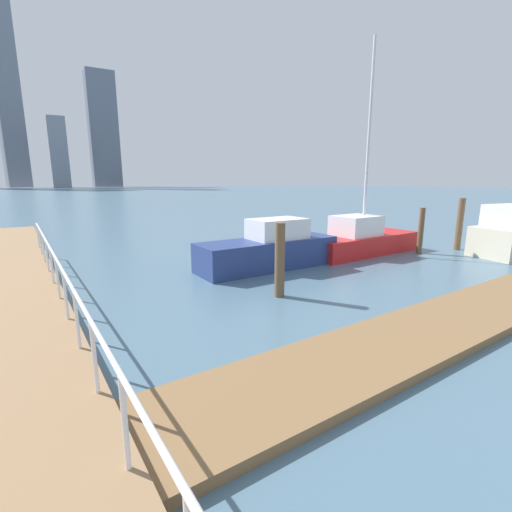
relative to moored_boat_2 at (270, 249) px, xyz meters
name	(u,v)px	position (x,y,z in m)	size (l,w,h in m)	color
ground_plane	(124,254)	(-3.97, 5.58, -0.70)	(300.00, 300.00, 0.00)	slate
floating_dock	(430,330)	(-0.63, -6.79, -0.61)	(13.69, 2.00, 0.18)	olive
boardwalk_railing	(92,336)	(-7.12, -5.83, 0.53)	(0.06, 25.69, 1.08)	white
dock_piling_0	(280,260)	(-1.79, -2.96, 0.35)	(0.28, 0.28, 2.11)	brown
dock_piling_1	(460,224)	(9.50, -2.07, 0.51)	(0.29, 0.29, 2.43)	brown
dock_piling_2	(421,231)	(7.19, -1.58, 0.32)	(0.24, 0.24, 2.05)	brown
moored_boat_2	(270,249)	(0.00, 0.00, 0.00)	(5.48, 1.75, 1.83)	navy
moored_boat_3	(361,239)	(4.97, -0.11, -0.05)	(5.85, 2.04, 8.97)	red
skyline_tower_2	(5,79)	(-5.40, 172.22, 41.39)	(8.16, 13.68, 84.17)	slate
skyline_tower_3	(59,153)	(8.80, 153.22, 12.64)	(6.14, 8.66, 26.68)	gray
skyline_tower_4	(103,131)	(27.51, 160.97, 23.08)	(11.44, 8.11, 47.57)	slate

